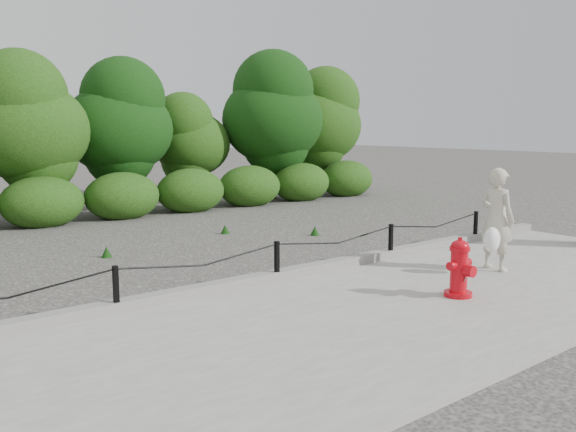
# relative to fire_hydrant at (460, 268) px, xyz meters

# --- Properties ---
(ground) EXTENTS (90.00, 90.00, 0.00)m
(ground) POSITION_rel_fire_hydrant_xyz_m (-1.43, 2.19, -0.47)
(ground) COLOR #2D2B28
(ground) RESTS_ON ground
(sidewalk) EXTENTS (14.00, 4.00, 0.08)m
(sidewalk) POSITION_rel_fire_hydrant_xyz_m (-1.43, 0.19, -0.43)
(sidewalk) COLOR gray
(sidewalk) RESTS_ON ground
(curb) EXTENTS (14.00, 0.22, 0.14)m
(curb) POSITION_rel_fire_hydrant_xyz_m (-1.43, 2.24, -0.32)
(curb) COLOR slate
(curb) RESTS_ON sidewalk
(chain_barrier) EXTENTS (10.06, 0.06, 0.60)m
(chain_barrier) POSITION_rel_fire_hydrant_xyz_m (-1.43, 2.19, -0.01)
(chain_barrier) COLOR black
(chain_barrier) RESTS_ON sidewalk
(treeline) EXTENTS (20.45, 3.73, 4.58)m
(treeline) POSITION_rel_fire_hydrant_xyz_m (-1.14, 11.11, 2.06)
(treeline) COLOR black
(treeline) RESTS_ON ground
(fire_hydrant) EXTENTS (0.42, 0.43, 0.81)m
(fire_hydrant) POSITION_rel_fire_hydrant_xyz_m (0.00, 0.00, 0.00)
(fire_hydrant) COLOR #BA0711
(fire_hydrant) RESTS_ON sidewalk
(pedestrian) EXTENTS (0.71, 0.62, 1.64)m
(pedestrian) POSITION_rel_fire_hydrant_xyz_m (1.73, 0.56, 0.41)
(pedestrian) COLOR #BAB49F
(pedestrian) RESTS_ON sidewalk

